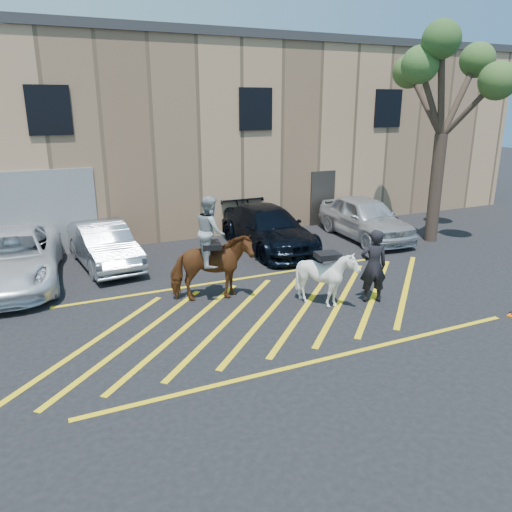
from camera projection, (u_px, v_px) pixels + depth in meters
name	position (u px, v px, depth m)	size (l,w,h in m)	color
ground	(263.00, 308.00, 12.22)	(90.00, 90.00, 0.00)	black
car_white_pickup	(11.00, 259.00, 13.64)	(2.46, 5.33, 1.48)	white
car_silver_sedan	(104.00, 245.00, 15.23)	(1.41, 4.06, 1.34)	#9AA0A8
car_blue_suv	(268.00, 228.00, 17.02)	(2.01, 4.94, 1.43)	black
car_white_suv	(365.00, 218.00, 18.34)	(1.82, 4.52, 1.54)	silver
handler	(373.00, 266.00, 12.39)	(0.68, 0.45, 1.87)	black
warehouse	(144.00, 131.00, 21.55)	(32.42, 10.20, 7.30)	tan
hatching_zone	(269.00, 313.00, 11.95)	(12.60, 5.12, 0.01)	yellow
mounted_bay	(211.00, 259.00, 12.44)	(2.17, 1.30, 2.68)	#5E2A16
saddled_white	(327.00, 277.00, 12.17)	(1.36, 1.48, 1.46)	white
tree	(447.00, 75.00, 16.59)	(3.99, 4.37, 7.31)	#433128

